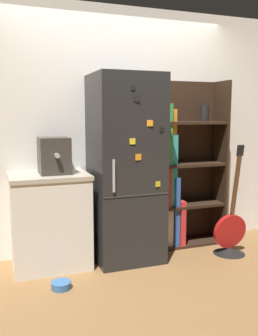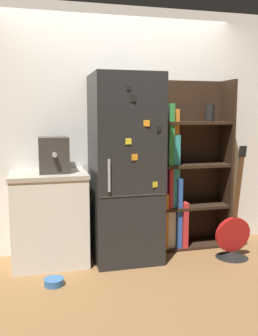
{
  "view_description": "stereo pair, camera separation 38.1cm",
  "coord_description": "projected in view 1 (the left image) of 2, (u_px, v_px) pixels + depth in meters",
  "views": [
    {
      "loc": [
        -1.25,
        -3.4,
        1.47
      ],
      "look_at": [
        0.05,
        0.15,
        0.93
      ],
      "focal_mm": 40.0,
      "sensor_mm": 36.0,
      "label": 1
    },
    {
      "loc": [
        -0.88,
        -3.51,
        1.47
      ],
      "look_at": [
        0.05,
        0.15,
        0.93
      ],
      "focal_mm": 40.0,
      "sensor_mm": 36.0,
      "label": 2
    }
  ],
  "objects": [
    {
      "name": "bookshelf",
      "position": [
        176.0,
        175.0,
        4.19
      ],
      "size": [
        0.84,
        0.35,
        1.85
      ],
      "color": "black",
      "rests_on": "ground_plane"
    },
    {
      "name": "wall_back",
      "position": [
        115.0,
        131.0,
        4.05
      ],
      "size": [
        8.0,
        0.05,
        2.6
      ],
      "color": "white",
      "rests_on": "ground_plane"
    },
    {
      "name": "refrigerator",
      "position": [
        125.0,
        169.0,
        3.78
      ],
      "size": [
        0.66,
        0.67,
        1.87
      ],
      "color": "black",
      "rests_on": "ground_plane"
    },
    {
      "name": "kitchen_counter",
      "position": [
        50.0,
        220.0,
        3.63
      ],
      "size": [
        0.74,
        0.57,
        0.91
      ],
      "color": "silver",
      "rests_on": "ground_plane"
    },
    {
      "name": "guitar",
      "position": [
        230.0,
        238.0,
        3.98
      ],
      "size": [
        0.37,
        0.34,
        1.18
      ],
      "color": "black",
      "rests_on": "ground_plane"
    },
    {
      "name": "espresso_machine",
      "position": [
        54.0,
        156.0,
        3.57
      ],
      "size": [
        0.28,
        0.36,
        0.35
      ],
      "color": "#38332D",
      "rests_on": "kitchen_counter"
    },
    {
      "name": "pet_bowl",
      "position": [
        61.0,
        285.0,
        3.19
      ],
      "size": [
        0.17,
        0.17,
        0.06
      ],
      "color": "#3366A5",
      "rests_on": "ground_plane"
    },
    {
      "name": "ground_plane",
      "position": [
        130.0,
        261.0,
        3.79
      ],
      "size": [
        16.0,
        16.0,
        0.0
      ],
      "primitive_type": "plane",
      "color": "olive"
    }
  ]
}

